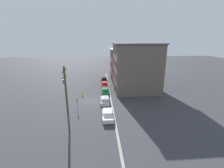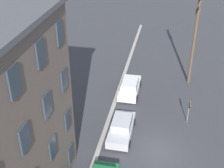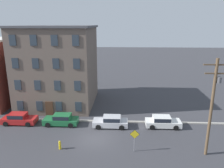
% 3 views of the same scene
% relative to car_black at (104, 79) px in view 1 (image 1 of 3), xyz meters
% --- Properties ---
extents(ground_plane, '(200.00, 200.00, 0.00)m').
position_rel_car_black_xyz_m(ground_plane, '(16.70, -3.39, -0.75)').
color(ground_plane, '#38383D').
extents(kerb_strip, '(56.00, 0.36, 0.16)m').
position_rel_car_black_xyz_m(kerb_strip, '(16.70, 1.11, -0.67)').
color(kerb_strip, '#9E998E').
rests_on(kerb_strip, ground_plane).
extents(apartment_corner, '(10.80, 9.91, 10.49)m').
position_rel_car_black_xyz_m(apartment_corner, '(-2.90, 7.31, 4.51)').
color(apartment_corner, brown).
rests_on(apartment_corner, ground_plane).
extents(apartment_midblock, '(11.56, 11.79, 12.42)m').
position_rel_car_black_xyz_m(apartment_midblock, '(9.44, 8.25, 5.48)').
color(apartment_midblock, '#66564C').
rests_on(apartment_midblock, ground_plane).
extents(car_black, '(4.40, 1.92, 1.43)m').
position_rel_car_black_xyz_m(car_black, '(0.00, 0.00, 0.00)').
color(car_black, black).
rests_on(car_black, ground_plane).
extents(car_red, '(4.40, 1.92, 1.43)m').
position_rel_car_black_xyz_m(car_red, '(6.20, 0.00, 0.00)').
color(car_red, '#B21E1E').
rests_on(car_red, ground_plane).
extents(car_green, '(4.40, 1.92, 1.43)m').
position_rel_car_black_xyz_m(car_green, '(11.84, -0.02, 0.00)').
color(car_green, '#1E6638').
rests_on(car_green, ground_plane).
extents(car_silver, '(4.40, 1.92, 1.43)m').
position_rel_car_black_xyz_m(car_silver, '(18.27, -0.31, 0.00)').
color(car_silver, '#B7B7BC').
rests_on(car_silver, ground_plane).
extents(car_white, '(4.40, 1.92, 1.43)m').
position_rel_car_black_xyz_m(car_white, '(24.81, -0.03, 0.00)').
color(car_white, silver).
rests_on(car_white, ground_plane).
extents(caution_sign, '(1.00, 0.08, 2.45)m').
position_rel_car_black_xyz_m(caution_sign, '(20.97, -5.75, 0.89)').
color(caution_sign, slate).
rests_on(caution_sign, ground_plane).
extents(utility_pole, '(2.40, 0.44, 9.75)m').
position_rel_car_black_xyz_m(utility_pole, '(28.16, -5.93, 4.72)').
color(utility_pole, brown).
rests_on(utility_pole, ground_plane).
extents(fire_hydrant, '(0.24, 0.34, 0.96)m').
position_rel_car_black_xyz_m(fire_hydrant, '(13.22, -5.71, -0.27)').
color(fire_hydrant, yellow).
rests_on(fire_hydrant, ground_plane).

